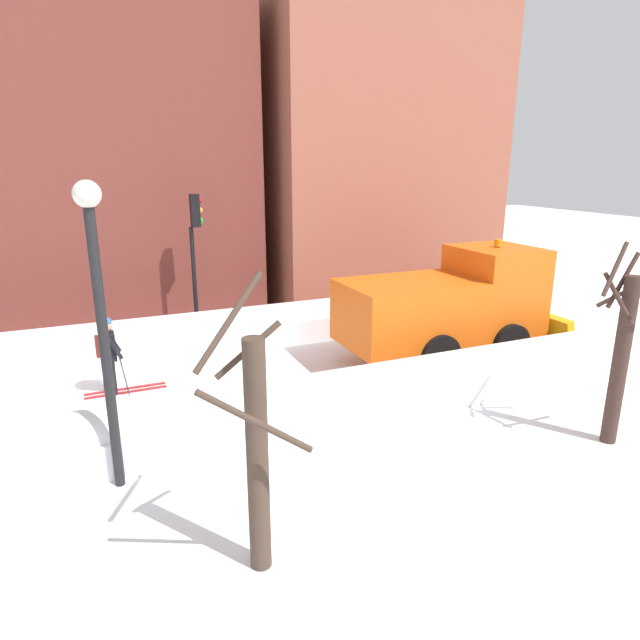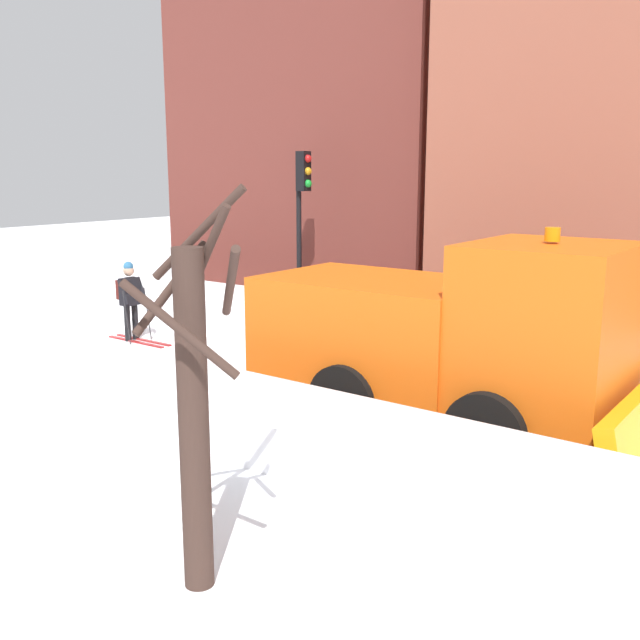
{
  "view_description": "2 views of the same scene",
  "coord_description": "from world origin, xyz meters",
  "views": [
    {
      "loc": [
        11.93,
        1.95,
        5.14
      ],
      "look_at": [
        -0.41,
        7.29,
        1.22
      ],
      "focal_mm": 30.88,
      "sensor_mm": 36.0,
      "label": 1
    },
    {
      "loc": [
        9.79,
        15.34,
        3.87
      ],
      "look_at": [
        -0.88,
        7.44,
        1.08
      ],
      "focal_mm": 40.7,
      "sensor_mm": 36.0,
      "label": 2
    }
  ],
  "objects": [
    {
      "name": "ground_plane",
      "position": [
        0.0,
        10.0,
        0.0
      ],
      "size": [
        80.0,
        80.0,
        0.0
      ],
      "primitive_type": "plane",
      "color": "white"
    },
    {
      "name": "snowbank_left",
      "position": [
        -2.66,
        10.0,
        0.53
      ],
      "size": [
        1.1,
        36.0,
        1.15
      ],
      "color": "white",
      "rests_on": "ground"
    },
    {
      "name": "snowbank_right",
      "position": [
        2.66,
        10.0,
        0.49
      ],
      "size": [
        1.1,
        36.0,
        1.1
      ],
      "color": "white",
      "rests_on": "ground"
    },
    {
      "name": "building_brick_near",
      "position": [
        -7.98,
        3.19,
        4.97
      ],
      "size": [
        6.54,
        8.3,
        9.94
      ],
      "color": "brown",
      "rests_on": "ground"
    },
    {
      "name": "building_brick_mid",
      "position": [
        -7.98,
        12.03,
        10.16
      ],
      "size": [
        8.15,
        8.35,
        20.32
      ],
      "color": "#9E5642",
      "rests_on": "ground"
    },
    {
      "name": "plow_truck",
      "position": [
        0.37,
        10.75,
        1.48
      ],
      "size": [
        3.2,
        5.98,
        3.12
      ],
      "color": "orange",
      "rests_on": "ground"
    },
    {
      "name": "skier",
      "position": [
        -0.65,
        2.23,
        1.0
      ],
      "size": [
        0.62,
        1.8,
        1.81
      ],
      "color": "black",
      "rests_on": "ground"
    },
    {
      "name": "traffic_light_pole",
      "position": [
        -3.65,
        4.87,
        2.99
      ],
      "size": [
        0.28,
        0.42,
        4.25
      ],
      "color": "black",
      "rests_on": "ground"
    },
    {
      "name": "street_lamp",
      "position": [
        3.33,
        2.08,
        3.12
      ],
      "size": [
        0.4,
        0.4,
        4.88
      ],
      "color": "black",
      "rests_on": "ground"
    },
    {
      "name": "bare_tree_near",
      "position": [
        6.04,
        3.64,
        1.69
      ],
      "size": [
        1.21,
        1.29,
        3.84
      ],
      "color": "#47372B",
      "rests_on": "ground"
    },
    {
      "name": "bare_tree_mid",
      "position": [
        5.46,
        10.72,
        1.77
      ],
      "size": [
        1.18,
        1.27,
        3.75
      ],
      "color": "#3E2B24",
      "rests_on": "ground"
    }
  ]
}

